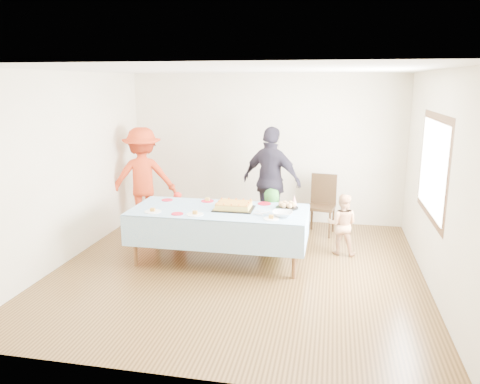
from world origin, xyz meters
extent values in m
plane|color=#412A12|center=(0.00, 0.00, 0.00)|extent=(5.00, 5.00, 0.00)
cube|color=beige|center=(0.00, 2.50, 1.35)|extent=(5.00, 0.04, 2.70)
cube|color=beige|center=(0.00, -2.50, 1.35)|extent=(5.00, 0.04, 2.70)
cube|color=beige|center=(-2.50, 0.00, 1.35)|extent=(0.04, 5.00, 2.70)
cube|color=beige|center=(2.50, 0.00, 1.35)|extent=(0.04, 5.00, 2.70)
cube|color=white|center=(0.00, 0.00, 2.70)|extent=(5.00, 5.00, 0.04)
cube|color=#472B16|center=(2.47, 0.20, 1.50)|extent=(0.03, 1.75, 1.35)
cylinder|color=brown|center=(-1.45, -0.16, 0.36)|extent=(0.06, 0.06, 0.73)
cylinder|color=brown|center=(0.79, -0.16, 0.36)|extent=(0.06, 0.06, 0.73)
cylinder|color=brown|center=(-1.45, 0.68, 0.36)|extent=(0.06, 0.06, 0.73)
cylinder|color=brown|center=(0.79, 0.68, 0.36)|extent=(0.06, 0.06, 0.73)
cube|color=brown|center=(-0.33, 0.26, 0.75)|extent=(2.40, 1.00, 0.04)
cube|color=silver|center=(-0.33, 0.26, 0.78)|extent=(2.50, 1.10, 0.01)
cube|color=black|center=(-0.12, 0.30, 0.79)|extent=(0.56, 0.43, 0.02)
cube|color=gold|center=(-0.12, 0.30, 0.83)|extent=(0.47, 0.36, 0.07)
cube|color=#966122|center=(-0.12, 0.30, 0.87)|extent=(0.47, 0.36, 0.01)
cylinder|color=black|center=(0.61, 0.51, 0.79)|extent=(0.32, 0.32, 0.02)
sphere|color=tan|center=(0.70, 0.51, 0.84)|extent=(0.08, 0.08, 0.08)
sphere|color=tan|center=(0.66, 0.58, 0.84)|extent=(0.08, 0.08, 0.08)
sphere|color=tan|center=(0.57, 0.58, 0.84)|extent=(0.08, 0.08, 0.08)
sphere|color=tan|center=(0.53, 0.51, 0.84)|extent=(0.08, 0.08, 0.08)
sphere|color=tan|center=(0.57, 0.43, 0.84)|extent=(0.08, 0.08, 0.08)
sphere|color=tan|center=(0.66, 0.43, 0.84)|extent=(0.08, 0.08, 0.08)
sphere|color=tan|center=(0.61, 0.51, 0.84)|extent=(0.08, 0.08, 0.08)
imported|color=silver|center=(0.60, 0.08, 0.81)|extent=(0.28, 0.28, 0.07)
cone|color=silver|center=(0.70, 0.70, 0.86)|extent=(0.09, 0.09, 0.15)
cylinder|color=red|center=(-1.23, 0.61, 0.79)|extent=(0.17, 0.17, 0.01)
cylinder|color=red|center=(-0.61, 0.67, 0.79)|extent=(0.19, 0.19, 0.01)
cylinder|color=red|center=(-0.33, 0.66, 0.79)|extent=(0.18, 0.18, 0.01)
cylinder|color=red|center=(0.26, 0.68, 0.79)|extent=(0.20, 0.20, 0.01)
cylinder|color=red|center=(-0.83, -0.10, 0.79)|extent=(0.17, 0.17, 0.01)
cylinder|color=white|center=(-1.20, -0.06, 0.79)|extent=(0.23, 0.23, 0.01)
cylinder|color=white|center=(-0.58, -0.08, 0.79)|extent=(0.23, 0.23, 0.01)
cylinder|color=white|center=(0.46, -0.08, 0.79)|extent=(0.20, 0.20, 0.01)
cylinder|color=black|center=(0.86, 1.66, 0.22)|extent=(0.04, 0.04, 0.45)
cylinder|color=black|center=(1.23, 1.61, 0.22)|extent=(0.04, 0.04, 0.45)
cylinder|color=black|center=(0.91, 2.04, 0.22)|extent=(0.04, 0.04, 0.45)
cylinder|color=black|center=(1.29, 1.98, 0.22)|extent=(0.04, 0.04, 0.45)
cube|color=black|center=(1.07, 1.82, 0.47)|extent=(0.50, 0.50, 0.05)
cube|color=black|center=(1.10, 2.02, 0.75)|extent=(0.44, 0.11, 0.52)
imported|color=red|center=(-1.21, 1.04, 0.41)|extent=(0.32, 0.23, 0.82)
imported|color=#2B7426|center=(0.34, 0.90, 0.48)|extent=(0.56, 0.48, 0.97)
imported|color=tan|center=(1.41, 0.90, 0.47)|extent=(0.49, 0.40, 0.93)
imported|color=red|center=(-2.06, 1.64, 0.89)|extent=(1.31, 1.01, 1.78)
imported|color=#282431|center=(0.23, 1.67, 0.92)|extent=(1.17, 0.81, 1.84)
camera|label=1|loc=(1.22, -5.98, 2.55)|focal=35.00mm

